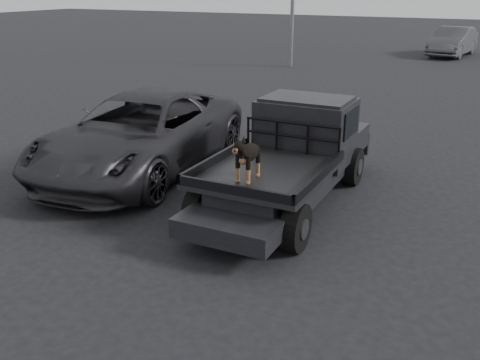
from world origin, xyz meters
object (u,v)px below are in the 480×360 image
at_px(flatbed_ute, 287,179).
at_px(parked_suv, 141,134).
at_px(dog, 248,157).
at_px(distant_car_a, 453,42).

distance_m(flatbed_ute, parked_suv, 3.52).
relative_size(dog, distant_car_a, 0.16).
bearing_deg(dog, distant_car_a, 89.08).
xyz_separation_m(flatbed_ute, parked_suv, (-3.49, 0.34, 0.35)).
bearing_deg(parked_suv, flatbed_ute, -11.03).
bearing_deg(distant_car_a, flatbed_ute, -82.76).
bearing_deg(distant_car_a, dog, -82.93).
distance_m(flatbed_ute, distant_car_a, 23.82).
xyz_separation_m(dog, parked_suv, (-3.39, 1.77, -0.48)).
height_order(dog, parked_suv, dog).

